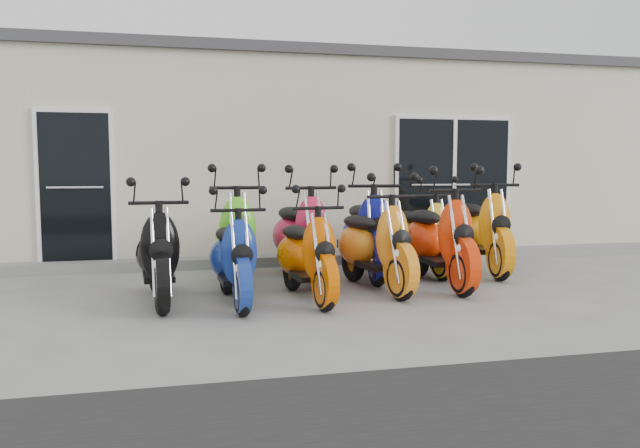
# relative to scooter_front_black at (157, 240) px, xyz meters

# --- Properties ---
(ground) EXTENTS (80.00, 80.00, 0.00)m
(ground) POSITION_rel_scooter_front_black_xyz_m (2.03, 0.26, -0.70)
(ground) COLOR gray
(ground) RESTS_ON ground
(building) EXTENTS (14.00, 6.00, 3.20)m
(building) POSITION_rel_scooter_front_black_xyz_m (2.03, 5.46, 0.90)
(building) COLOR beige
(building) RESTS_ON ground
(roof_cap) EXTENTS (14.20, 6.20, 0.16)m
(roof_cap) POSITION_rel_scooter_front_black_xyz_m (2.03, 5.46, 2.58)
(roof_cap) COLOR #3F3F42
(roof_cap) RESTS_ON building
(front_step) EXTENTS (14.00, 0.40, 0.15)m
(front_step) POSITION_rel_scooter_front_black_xyz_m (2.03, 2.28, -0.62)
(front_step) COLOR gray
(front_step) RESTS_ON ground
(door_left) EXTENTS (1.07, 0.08, 2.22)m
(door_left) POSITION_rel_scooter_front_black_xyz_m (-1.17, 2.43, 0.56)
(door_left) COLOR black
(door_left) RESTS_ON front_step
(door_right) EXTENTS (2.02, 0.08, 2.22)m
(door_right) POSITION_rel_scooter_front_black_xyz_m (4.63, 2.43, 0.56)
(door_right) COLOR black
(door_right) RESTS_ON front_step
(scooter_front_black) EXTENTS (0.83, 1.94, 1.39)m
(scooter_front_black) POSITION_rel_scooter_front_black_xyz_m (0.00, 0.00, 0.00)
(scooter_front_black) COLOR black
(scooter_front_black) RESTS_ON ground
(scooter_front_blue) EXTENTS (0.74, 1.80, 1.31)m
(scooter_front_blue) POSITION_rel_scooter_front_black_xyz_m (0.80, -0.27, -0.04)
(scooter_front_blue) COLOR navy
(scooter_front_blue) RESTS_ON ground
(scooter_front_orange_a) EXTENTS (0.84, 1.84, 1.31)m
(scooter_front_orange_a) POSITION_rel_scooter_front_black_xyz_m (1.61, -0.25, -0.04)
(scooter_front_orange_a) COLOR #D35300
(scooter_front_orange_a) RESTS_ON ground
(scooter_front_orange_b) EXTENTS (0.98, 2.02, 1.43)m
(scooter_front_orange_b) POSITION_rel_scooter_front_black_xyz_m (2.52, 0.11, 0.02)
(scooter_front_orange_b) COLOR orange
(scooter_front_orange_b) RESTS_ON ground
(scooter_front_red) EXTENTS (0.74, 2.04, 1.51)m
(scooter_front_red) POSITION_rel_scooter_front_black_xyz_m (3.38, 0.18, 0.06)
(scooter_front_red) COLOR red
(scooter_front_red) RESTS_ON ground
(scooter_back_green) EXTENTS (0.84, 2.11, 1.54)m
(scooter_back_green) POSITION_rel_scooter_front_black_xyz_m (0.95, 1.02, 0.07)
(scooter_back_green) COLOR #5CD723
(scooter_back_green) RESTS_ON ground
(scooter_back_red) EXTENTS (0.93, 2.12, 1.52)m
(scooter_back_red) POSITION_rel_scooter_front_black_xyz_m (1.80, 1.03, 0.06)
(scooter_back_red) COLOR #D61D48
(scooter_back_red) RESTS_ON ground
(scooter_back_blue) EXTENTS (1.00, 2.17, 1.55)m
(scooter_back_blue) POSITION_rel_scooter_front_black_xyz_m (2.71, 1.01, 0.08)
(scooter_back_blue) COLOR navy
(scooter_back_blue) RESTS_ON ground
(scooter_back_yellow) EXTENTS (0.82, 1.91, 1.37)m
(scooter_back_yellow) POSITION_rel_scooter_front_black_xyz_m (3.54, 1.13, -0.01)
(scooter_back_yellow) COLOR yellow
(scooter_back_yellow) RESTS_ON ground
(scooter_back_extra) EXTENTS (1.00, 2.17, 1.55)m
(scooter_back_extra) POSITION_rel_scooter_front_black_xyz_m (4.39, 1.01, 0.08)
(scooter_back_extra) COLOR orange
(scooter_back_extra) RESTS_ON ground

